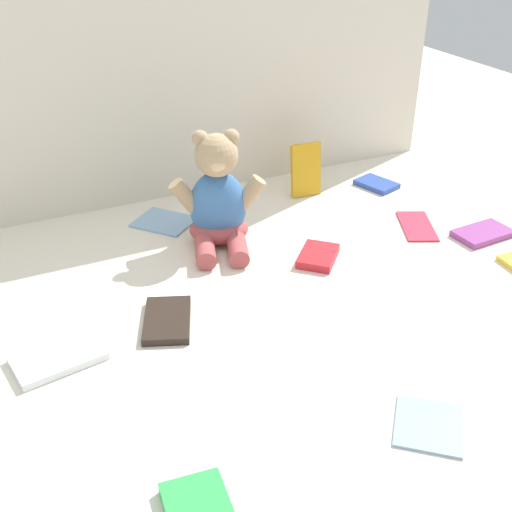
% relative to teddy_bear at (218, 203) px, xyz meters
% --- Properties ---
extents(ground_plane, '(3.20, 3.20, 0.00)m').
position_rel_teddy_bear_xyz_m(ground_plane, '(-0.04, -0.14, -0.09)').
color(ground_plane, silver).
extents(backdrop_drape, '(1.46, 0.03, 0.71)m').
position_rel_teddy_bear_xyz_m(backdrop_drape, '(-0.04, 0.27, 0.26)').
color(backdrop_drape, beige).
rests_on(backdrop_drape, ground_plane).
extents(teddy_bear, '(0.20, 0.20, 0.24)m').
position_rel_teddy_bear_xyz_m(teddy_bear, '(0.00, 0.00, 0.00)').
color(teddy_bear, '#3F72B2').
rests_on(teddy_bear, ground_plane).
extents(book_case_0, '(0.13, 0.14, 0.01)m').
position_rel_teddy_bear_xyz_m(book_case_0, '(0.06, -0.61, -0.08)').
color(book_case_0, '#8DB2CC').
rests_on(book_case_0, ground_plane).
extents(book_case_1, '(0.12, 0.15, 0.01)m').
position_rel_teddy_bear_xyz_m(book_case_1, '(0.41, -0.12, -0.08)').
color(book_case_1, '#C52D46').
rests_on(book_case_1, ground_plane).
extents(book_case_2, '(0.15, 0.11, 0.01)m').
position_rel_teddy_bear_xyz_m(book_case_2, '(-0.38, -0.25, -0.08)').
color(book_case_2, white).
rests_on(book_case_2, ground_plane).
extents(book_case_3, '(0.12, 0.14, 0.01)m').
position_rel_teddy_bear_xyz_m(book_case_3, '(-0.19, -0.23, -0.08)').
color(book_case_3, '#2D221B').
rests_on(book_case_3, ground_plane).
extents(book_case_4, '(0.15, 0.16, 0.01)m').
position_rel_teddy_bear_xyz_m(book_case_4, '(-0.08, 0.13, -0.08)').
color(book_case_4, '#84ABCE').
rests_on(book_case_4, ground_plane).
extents(book_case_5, '(0.13, 0.08, 0.01)m').
position_rel_teddy_bear_xyz_m(book_case_5, '(0.51, -0.22, -0.08)').
color(book_case_5, '#994091').
rests_on(book_case_5, ground_plane).
extents(book_case_6, '(0.09, 0.11, 0.01)m').
position_rel_teddy_bear_xyz_m(book_case_6, '(0.46, 0.09, -0.08)').
color(book_case_6, '#2D4DAD').
rests_on(book_case_6, ground_plane).
extents(book_case_7, '(0.12, 0.12, 0.02)m').
position_rel_teddy_bear_xyz_m(book_case_7, '(0.15, -0.15, -0.08)').
color(book_case_7, red).
rests_on(book_case_7, ground_plane).
extents(book_case_10, '(0.07, 0.03, 0.13)m').
position_rel_teddy_bear_xyz_m(book_case_10, '(0.27, 0.13, -0.03)').
color(book_case_10, gold).
rests_on(book_case_10, ground_plane).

